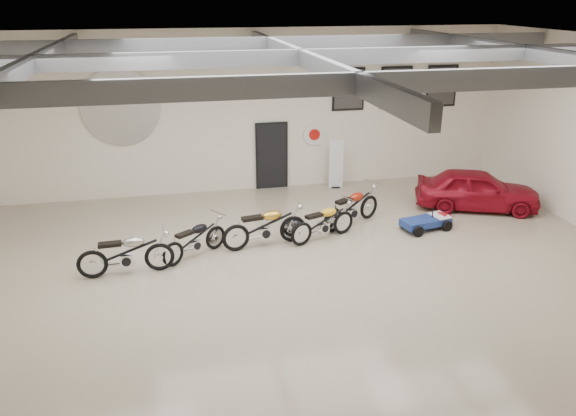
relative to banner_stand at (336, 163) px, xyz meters
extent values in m
cube|color=tan|center=(-2.53, -5.50, -0.84)|extent=(16.00, 12.00, 0.01)
cube|color=gray|center=(-2.53, -5.50, 4.16)|extent=(16.00, 12.00, 0.01)
cube|color=white|center=(-2.53, 0.50, 1.66)|extent=(16.00, 0.02, 5.00)
cube|color=black|center=(-2.03, 0.45, 0.21)|extent=(0.92, 0.08, 2.10)
imported|color=maroon|center=(3.47, -2.71, -0.25)|extent=(2.57, 3.75, 1.19)
camera|label=1|loc=(-5.22, -16.63, 5.10)|focal=35.00mm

